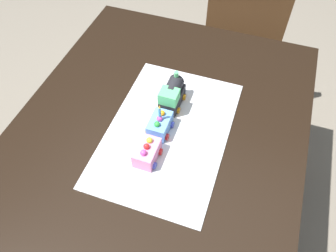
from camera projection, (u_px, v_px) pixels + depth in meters
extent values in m
plane|color=gray|center=(157.00, 227.00, 1.70)|extent=(8.00, 8.00, 0.00)
cube|color=black|center=(151.00, 147.00, 1.12)|extent=(1.40, 1.00, 0.03)
cube|color=black|center=(121.00, 74.00, 1.88)|extent=(0.07, 0.07, 0.71)
cube|color=black|center=(279.00, 113.00, 1.70)|extent=(0.07, 0.07, 0.71)
cube|color=brown|center=(240.00, 35.00, 1.96)|extent=(0.46, 0.46, 0.04)
cube|color=brown|center=(246.00, 20.00, 1.68)|extent=(0.10, 0.40, 0.40)
cube|color=brown|center=(261.00, 51.00, 2.23)|extent=(0.04, 0.04, 0.42)
cube|color=brown|center=(210.00, 45.00, 2.27)|extent=(0.04, 0.04, 0.42)
cube|color=brown|center=(261.00, 86.00, 2.02)|extent=(0.04, 0.04, 0.42)
cube|color=brown|center=(205.00, 79.00, 2.06)|extent=(0.04, 0.04, 0.42)
cube|color=silver|center=(168.00, 132.00, 1.14)|extent=(0.60, 0.40, 0.00)
cube|color=#232328|center=(172.00, 99.00, 1.20)|extent=(0.12, 0.06, 0.05)
cylinder|color=#232328|center=(174.00, 87.00, 1.18)|extent=(0.08, 0.05, 0.05)
cube|color=#59CC7A|center=(169.00, 96.00, 1.14)|extent=(0.06, 0.06, 0.04)
cylinder|color=#59CC7A|center=(176.00, 75.00, 1.17)|extent=(0.02, 0.02, 0.03)
sphere|color=#F4EFCC|center=(178.00, 84.00, 1.24)|extent=(0.02, 0.02, 0.02)
cylinder|color=orange|center=(166.00, 93.00, 1.24)|extent=(0.02, 0.01, 0.02)
cylinder|color=orange|center=(160.00, 106.00, 1.20)|extent=(0.02, 0.01, 0.02)
cylinder|color=orange|center=(184.00, 97.00, 1.23)|extent=(0.02, 0.01, 0.02)
cylinder|color=orange|center=(179.00, 111.00, 1.19)|extent=(0.02, 0.01, 0.02)
cube|color=#669EEA|center=(160.00, 125.00, 1.12)|extent=(0.10, 0.06, 0.06)
cylinder|color=#4C59D8|center=(153.00, 119.00, 1.16)|extent=(0.02, 0.01, 0.02)
cylinder|color=orange|center=(147.00, 131.00, 1.13)|extent=(0.02, 0.01, 0.02)
cylinder|color=#4C59D8|center=(172.00, 125.00, 1.15)|extent=(0.02, 0.01, 0.02)
cylinder|color=red|center=(167.00, 137.00, 1.11)|extent=(0.02, 0.01, 0.02)
sphere|color=#D84CB2|center=(160.00, 119.00, 1.10)|extent=(0.02, 0.02, 0.02)
sphere|color=orange|center=(162.00, 113.00, 1.11)|extent=(0.02, 0.02, 0.02)
sphere|color=green|center=(157.00, 124.00, 1.08)|extent=(0.02, 0.02, 0.02)
cube|color=pink|center=(147.00, 153.00, 1.05)|extent=(0.10, 0.06, 0.06)
cylinder|color=red|center=(140.00, 146.00, 1.09)|extent=(0.02, 0.01, 0.02)
cylinder|color=#4C59D8|center=(134.00, 159.00, 1.06)|extent=(0.02, 0.01, 0.02)
cylinder|color=red|center=(161.00, 152.00, 1.08)|extent=(0.02, 0.01, 0.02)
cylinder|color=#4C59D8|center=(155.00, 166.00, 1.04)|extent=(0.02, 0.01, 0.02)
sphere|color=#D84CB2|center=(144.00, 153.00, 1.01)|extent=(0.02, 0.02, 0.02)
sphere|color=red|center=(146.00, 147.00, 1.03)|extent=(0.02, 0.02, 0.02)
sphere|color=yellow|center=(149.00, 140.00, 1.04)|extent=(0.02, 0.02, 0.02)
cylinder|color=#4CA5E5|center=(160.00, 112.00, 1.07)|extent=(0.01, 0.01, 0.04)
cone|color=yellow|center=(159.00, 107.00, 1.05)|extent=(0.01, 0.01, 0.01)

